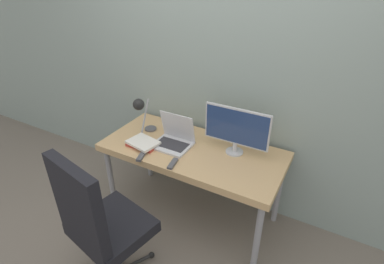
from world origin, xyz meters
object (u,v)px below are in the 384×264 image
(laptop, at_px, (174,139))
(desk_lamp, at_px, (141,109))
(office_chair, at_px, (99,221))
(book_stack, at_px, (143,143))
(monitor, at_px, (236,128))

(laptop, height_order, desk_lamp, desk_lamp)
(office_chair, distance_m, book_stack, 0.78)
(desk_lamp, height_order, office_chair, office_chair)
(monitor, xyz_separation_m, office_chair, (-0.53, -1.03, -0.33))
(monitor, relative_size, office_chair, 0.48)
(laptop, distance_m, monitor, 0.55)
(laptop, relative_size, monitor, 0.59)
(laptop, distance_m, desk_lamp, 0.39)
(monitor, bearing_deg, office_chair, -117.20)
(monitor, distance_m, desk_lamp, 0.84)
(book_stack, bearing_deg, monitor, 21.71)
(office_chair, height_order, book_stack, office_chair)
(laptop, distance_m, book_stack, 0.27)
(monitor, xyz_separation_m, book_stack, (-0.72, -0.29, -0.20))
(monitor, height_order, office_chair, monitor)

